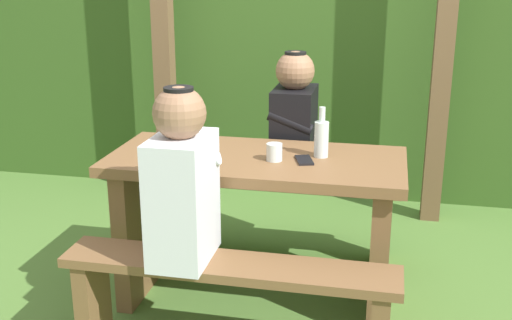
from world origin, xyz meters
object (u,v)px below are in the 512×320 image
(bench_far, at_px, (275,200))
(bottle_left, at_px, (321,138))
(person_black_coat, at_px, (294,122))
(picnic_table, at_px, (256,205))
(drinking_glass, at_px, (274,152))
(person_white_shirt, at_px, (182,182))
(cell_phone, at_px, (304,160))
(bench_near, at_px, (229,292))

(bench_far, distance_m, bottle_left, 0.76)
(bench_far, height_order, person_black_coat, person_black_coat)
(picnic_table, relative_size, person_black_coat, 1.95)
(drinking_glass, height_order, bottle_left, bottle_left)
(picnic_table, height_order, person_black_coat, person_black_coat)
(bench_far, bearing_deg, person_black_coat, -1.91)
(person_white_shirt, xyz_separation_m, cell_phone, (0.42, 0.51, -0.04))
(drinking_glass, height_order, cell_phone, drinking_glass)
(bench_near, xyz_separation_m, cell_phone, (0.23, 0.51, 0.43))
(picnic_table, relative_size, bottle_left, 5.83)
(bottle_left, bearing_deg, bench_far, 122.37)
(picnic_table, bearing_deg, bottle_left, 11.91)
(picnic_table, distance_m, person_white_shirt, 0.64)
(bench_far, xyz_separation_m, drinking_glass, (0.10, -0.58, 0.46))
(person_white_shirt, height_order, bottle_left, person_white_shirt)
(drinking_glass, xyz_separation_m, cell_phone, (0.14, 0.02, -0.04))
(picnic_table, xyz_separation_m, bench_far, (0.00, 0.54, -0.18))
(bench_near, height_order, person_black_coat, person_black_coat)
(picnic_table, xyz_separation_m, cell_phone, (0.23, -0.02, 0.25))
(bench_near, xyz_separation_m, bottle_left, (0.30, 0.60, 0.52))
(bottle_left, bearing_deg, picnic_table, -168.09)
(bench_near, xyz_separation_m, person_black_coat, (0.10, 1.07, 0.47))
(bench_near, distance_m, bottle_left, 0.85)
(picnic_table, height_order, bench_near, picnic_table)
(bench_far, bearing_deg, person_white_shirt, -99.92)
(person_black_coat, bearing_deg, bottle_left, -66.88)
(person_black_coat, distance_m, drinking_glass, 0.58)
(cell_phone, bearing_deg, bottle_left, 34.75)
(person_white_shirt, bearing_deg, bench_far, 80.08)
(person_black_coat, distance_m, bottle_left, 0.51)
(bench_far, relative_size, cell_phone, 10.00)
(bench_far, relative_size, person_white_shirt, 1.95)
(bench_far, bearing_deg, bench_near, -90.00)
(cell_phone, bearing_deg, picnic_table, 157.08)
(person_black_coat, xyz_separation_m, bottle_left, (0.20, -0.47, 0.05))
(picnic_table, relative_size, bench_far, 1.00)
(cell_phone, bearing_deg, person_black_coat, 86.23)
(bench_far, relative_size, person_black_coat, 1.95)
(person_white_shirt, relative_size, bottle_left, 2.99)
(bench_near, relative_size, person_black_coat, 1.95)
(bench_far, height_order, cell_phone, cell_phone)
(person_black_coat, bearing_deg, picnic_table, -100.56)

